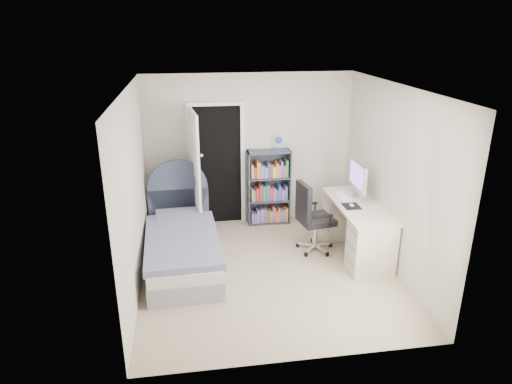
{
  "coord_description": "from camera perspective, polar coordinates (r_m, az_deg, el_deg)",
  "views": [
    {
      "loc": [
        -1.0,
        -5.44,
        3.22
      ],
      "look_at": [
        -0.13,
        0.27,
        1.08
      ],
      "focal_mm": 32.0,
      "sensor_mm": 36.0,
      "label": 1
    }
  ],
  "objects": [
    {
      "name": "nightstand",
      "position": [
        7.58,
        -11.48,
        -2.35
      ],
      "size": [
        0.35,
        0.35,
        0.53
      ],
      "color": "tan",
      "rests_on": "ground"
    },
    {
      "name": "door",
      "position": [
        7.29,
        -6.61,
        2.78
      ],
      "size": [
        0.92,
        0.83,
        2.06
      ],
      "color": "black",
      "rests_on": "ground"
    },
    {
      "name": "bed",
      "position": [
        6.56,
        -9.22,
        -6.51
      ],
      "size": [
        1.05,
        2.09,
        1.27
      ],
      "color": "gray",
      "rests_on": "ground"
    },
    {
      "name": "office_chair",
      "position": [
        6.74,
        6.89,
        -2.78
      ],
      "size": [
        0.58,
        0.59,
        1.07
      ],
      "color": "silver",
      "rests_on": "ground"
    },
    {
      "name": "bookcase",
      "position": [
        7.67,
        1.62,
        0.25
      ],
      "size": [
        0.71,
        0.3,
        1.5
      ],
      "color": "#3C4552",
      "rests_on": "ground"
    },
    {
      "name": "floor_lamp",
      "position": [
        7.61,
        -6.88,
        -0.59
      ],
      "size": [
        0.18,
        0.18,
        1.27
      ],
      "color": "silver",
      "rests_on": "ground"
    },
    {
      "name": "desk",
      "position": [
        6.87,
        12.47,
        -4.19
      ],
      "size": [
        0.63,
        1.58,
        1.3
      ],
      "color": "beige",
      "rests_on": "ground"
    },
    {
      "name": "room_shell",
      "position": [
        5.87,
        1.61,
        0.75
      ],
      "size": [
        3.5,
        3.7,
        2.6
      ],
      "color": "gray",
      "rests_on": "ground"
    }
  ]
}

